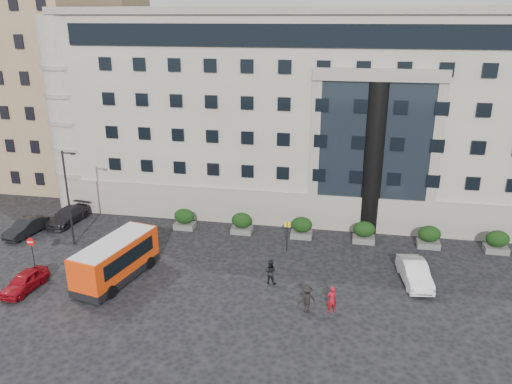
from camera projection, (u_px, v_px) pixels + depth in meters
ground at (204, 274)px, 36.51m from camera, size 120.00×120.00×0.00m
civic_building at (313, 104)px, 52.87m from camera, size 44.00×24.00×18.00m
entrance_column at (373, 159)px, 41.83m from camera, size 1.80×1.80×13.00m
apartment_near at (44, 90)px, 55.81m from camera, size 14.00×14.00×20.00m
apartment_far at (95, 66)px, 72.67m from camera, size 13.00×13.00×22.00m
hedge_a at (184, 219)px, 44.11m from camera, size 1.80×1.26×1.84m
hedge_b at (242, 223)px, 43.22m from camera, size 1.80×1.26×1.84m
hedge_c at (302, 227)px, 42.33m from camera, size 1.80×1.26×1.84m
hedge_d at (364, 232)px, 41.45m from camera, size 1.80×1.26×1.84m
hedge_e at (429, 237)px, 40.56m from camera, size 1.80×1.26×1.84m
hedge_f at (497, 241)px, 39.67m from camera, size 1.80×1.26×1.84m
street_lamp at (68, 195)px, 39.87m from camera, size 1.16×0.18×8.00m
bus_stop_sign at (287, 231)px, 39.62m from camera, size 0.50×0.08×2.52m
no_entry_sign at (31, 246)px, 37.21m from camera, size 0.64×0.16×2.32m
minibus at (116, 259)px, 35.34m from camera, size 3.93×7.49×2.98m
red_truck at (83, 182)px, 52.90m from camera, size 2.88×4.92×2.49m
parked_car_a at (24, 282)px, 34.24m from camera, size 1.89×3.97×1.31m
parked_car_b at (26, 227)px, 42.94m from camera, size 2.15×4.41×1.39m
parked_car_c at (68, 216)px, 45.36m from camera, size 2.46×4.99×1.40m
parked_car_d at (113, 185)px, 53.64m from camera, size 2.38×4.79×1.31m
white_taxi at (415, 273)px, 35.15m from camera, size 2.31×4.89×1.55m
pedestrian_a at (332, 300)px, 31.55m from camera, size 0.80×0.68×1.85m
pedestrian_b at (270, 272)px, 35.03m from camera, size 0.95×0.78×1.78m
pedestrian_c at (307, 299)px, 31.63m from camera, size 1.39×1.19×1.86m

